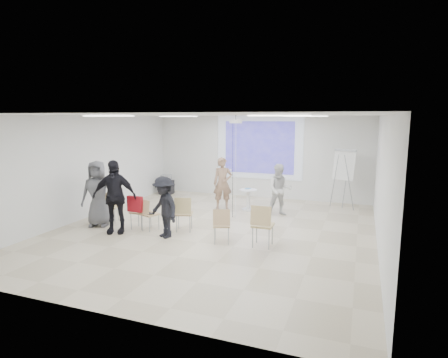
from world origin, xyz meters
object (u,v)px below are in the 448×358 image
(player_right, at_px, (280,187))
(chair_right_far, at_px, (262,222))
(chair_right_inner, at_px, (222,223))
(chair_center, at_px, (184,211))
(player_left, at_px, (223,180))
(av_cart, at_px, (166,185))
(laptop, at_px, (150,213))
(flipchart_easel, at_px, (344,165))
(audience_outer, at_px, (98,190))
(audience_mid, at_px, (164,203))
(chair_left_mid, at_px, (138,209))
(pedestal_table, at_px, (248,198))
(chair_far_left, at_px, (109,205))
(audience_left, at_px, (114,191))
(chair_left_inner, at_px, (148,212))

(player_right, relative_size, chair_right_far, 1.74)
(chair_right_inner, bearing_deg, chair_center, 137.45)
(player_left, bearing_deg, av_cart, 127.36)
(player_left, xyz_separation_m, av_cart, (-2.87, 1.45, -0.60))
(laptop, relative_size, flipchart_easel, 0.16)
(audience_outer, bearing_deg, audience_mid, -24.47)
(chair_left_mid, bearing_deg, player_left, 66.72)
(chair_right_far, distance_m, audience_mid, 2.46)
(pedestal_table, height_order, chair_far_left, chair_far_left)
(chair_left_mid, bearing_deg, chair_center, 12.58)
(player_left, relative_size, audience_left, 0.88)
(chair_center, xyz_separation_m, chair_right_far, (2.21, -0.46, 0.05))
(chair_far_left, height_order, av_cart, chair_far_left)
(chair_center, bearing_deg, audience_left, -175.08)
(chair_right_far, bearing_deg, audience_mid, -178.87)
(chair_left_inner, xyz_separation_m, chair_right_inner, (2.17, -0.28, 0.00))
(audience_outer, relative_size, flipchart_easel, 1.04)
(player_right, xyz_separation_m, chair_far_left, (-4.30, -2.50, -0.34))
(chair_right_far, xyz_separation_m, audience_outer, (-4.63, 0.13, 0.42))
(chair_right_inner, xyz_separation_m, audience_left, (-2.86, -0.16, 0.58))
(player_right, distance_m, av_cart, 5.05)
(player_left, distance_m, chair_left_inner, 3.09)
(player_left, bearing_deg, chair_right_far, -81.47)
(pedestal_table, distance_m, flipchart_easel, 3.24)
(flipchart_easel, bearing_deg, chair_left_inner, -115.55)
(player_left, bearing_deg, chair_right_inner, -95.65)
(chair_left_mid, height_order, av_cart, chair_left_mid)
(chair_center, relative_size, chair_right_inner, 1.08)
(player_left, distance_m, laptop, 3.01)
(player_left, height_order, chair_left_inner, player_left)
(pedestal_table, bearing_deg, chair_far_left, -139.43)
(chair_center, xyz_separation_m, av_cart, (-2.78, 4.09, -0.19))
(pedestal_table, bearing_deg, player_right, -14.06)
(player_right, distance_m, chair_left_mid, 4.22)
(player_left, bearing_deg, laptop, -135.27)
(player_left, height_order, chair_left_mid, player_left)
(chair_right_inner, bearing_deg, chair_left_inner, 152.97)
(audience_mid, bearing_deg, chair_left_inner, -176.40)
(chair_center, relative_size, audience_outer, 0.46)
(chair_left_inner, distance_m, audience_mid, 0.85)
(chair_far_left, relative_size, chair_right_inner, 1.04)
(chair_far_left, height_order, chair_left_mid, chair_left_mid)
(chair_left_mid, distance_m, flipchart_easel, 6.57)
(laptop, height_order, audience_outer, audience_outer)
(chair_left_mid, height_order, chair_right_far, chair_right_far)
(pedestal_table, bearing_deg, chair_right_far, -68.17)
(chair_right_inner, distance_m, audience_outer, 3.71)
(flipchart_easel, bearing_deg, laptop, -116.02)
(chair_center, height_order, laptop, chair_center)
(chair_far_left, xyz_separation_m, audience_outer, (-0.10, -0.33, 0.48))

